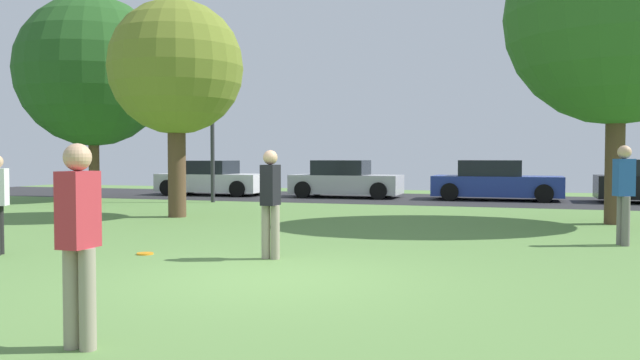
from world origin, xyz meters
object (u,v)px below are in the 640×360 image
(oak_tree_left, at_px, (93,72))
(person_thrower, at_px, (624,189))
(person_walking, at_px, (270,199))
(parked_car_silver, at_px, (345,180))
(maple_tree_far, at_px, (176,68))
(frisbee_disc, at_px, (145,254))
(maple_tree_near, at_px, (617,15))
(street_lamp_post, at_px, (212,138))
(parked_car_blue, at_px, (495,182))
(parked_car_white, at_px, (212,179))
(person_bystander, at_px, (79,235))

(oak_tree_left, xyz_separation_m, person_thrower, (16.71, -7.17, -3.67))
(person_thrower, relative_size, person_walking, 1.06)
(person_thrower, relative_size, parked_car_silver, 0.43)
(maple_tree_far, xyz_separation_m, frisbee_disc, (2.80, -5.84, -3.90))
(maple_tree_near, distance_m, street_lamp_post, 13.13)
(person_walking, xyz_separation_m, parked_car_silver, (-2.80, 14.63, -0.29))
(maple_tree_far, distance_m, person_walking, 8.06)
(maple_tree_far, bearing_deg, parked_car_blue, 49.82)
(person_walking, distance_m, parked_car_blue, 15.10)
(frisbee_disc, bearing_deg, maple_tree_far, 115.62)
(parked_car_silver, distance_m, street_lamp_post, 5.60)
(person_thrower, distance_m, parked_car_silver, 14.03)
(person_walking, bearing_deg, parked_car_silver, 13.10)
(parked_car_silver, bearing_deg, maple_tree_far, -103.37)
(frisbee_disc, xyz_separation_m, parked_car_white, (-6.30, 14.59, 0.64))
(parked_car_blue, bearing_deg, person_bystander, -97.49)
(maple_tree_near, height_order, parked_car_silver, maple_tree_near)
(oak_tree_left, height_order, parked_car_blue, oak_tree_left)
(maple_tree_far, xyz_separation_m, maple_tree_near, (10.78, 1.57, 1.01))
(frisbee_disc, bearing_deg, person_thrower, 24.79)
(person_bystander, xyz_separation_m, person_walking, (-0.23, 4.83, -0.01))
(person_thrower, xyz_separation_m, person_walking, (-5.51, -3.33, -0.07))
(person_thrower, relative_size, street_lamp_post, 0.40)
(person_walking, height_order, parked_car_white, person_walking)
(maple_tree_near, bearing_deg, person_bystander, -114.97)
(person_walking, distance_m, frisbee_disc, 2.34)
(parked_car_blue, bearing_deg, oak_tree_left, -162.84)
(person_thrower, height_order, parked_car_silver, person_thrower)
(person_bystander, distance_m, parked_car_silver, 19.70)
(maple_tree_near, distance_m, person_bystander, 13.86)
(person_walking, relative_size, parked_car_white, 0.39)
(maple_tree_near, xyz_separation_m, oak_tree_left, (-17.05, 3.30, -0.24))
(parked_car_silver, bearing_deg, parked_car_white, -177.59)
(parked_car_white, xyz_separation_m, parked_car_silver, (5.63, 0.24, 0.01))
(oak_tree_left, bearing_deg, street_lamp_post, 3.02)
(parked_car_white, distance_m, parked_car_silver, 5.64)
(person_thrower, bearing_deg, oak_tree_left, -46.71)
(oak_tree_left, distance_m, person_walking, 15.81)
(person_bystander, height_order, parked_car_silver, person_bystander)
(maple_tree_near, relative_size, person_bystander, 4.36)
(parked_car_white, bearing_deg, person_walking, -59.62)
(frisbee_disc, bearing_deg, maple_tree_near, 42.86)
(maple_tree_far, xyz_separation_m, person_thrower, (10.45, -2.31, -2.90))
(maple_tree_far, bearing_deg, frisbee_disc, -64.38)
(maple_tree_far, height_order, person_thrower, maple_tree_far)
(maple_tree_near, relative_size, parked_car_white, 1.70)
(parked_car_white, bearing_deg, person_bystander, -65.72)
(maple_tree_far, relative_size, parked_car_blue, 1.25)
(parked_car_white, relative_size, parked_car_silver, 1.05)
(person_bystander, xyz_separation_m, parked_car_white, (-8.67, 19.22, -0.31))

